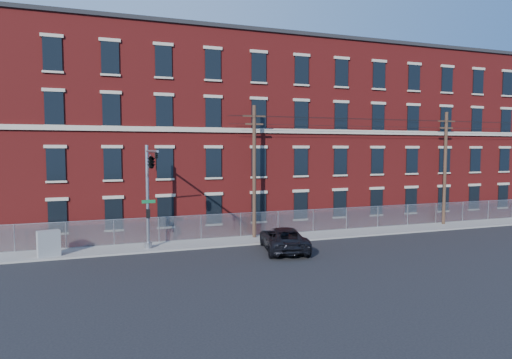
{
  "coord_description": "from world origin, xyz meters",
  "views": [
    {
      "loc": [
        -8.58,
        -25.4,
        6.84
      ],
      "look_at": [
        1.59,
        4.0,
        4.66
      ],
      "focal_mm": 30.43,
      "sensor_mm": 36.0,
      "label": 1
    }
  ],
  "objects_px": {
    "utility_pole_near": "(254,169)",
    "traffic_signal_mast": "(150,173)",
    "utility_cabinet": "(49,243)",
    "pickup_truck": "(283,239)"
  },
  "relations": [
    {
      "from": "utility_pole_near",
      "to": "pickup_truck",
      "type": "xyz_separation_m",
      "value": [
        0.61,
        -4.3,
        -4.54
      ]
    },
    {
      "from": "traffic_signal_mast",
      "to": "pickup_truck",
      "type": "xyz_separation_m",
      "value": [
        8.61,
        -0.88,
        -4.59
      ]
    },
    {
      "from": "utility_cabinet",
      "to": "pickup_truck",
      "type": "bearing_deg",
      "value": -27.71
    },
    {
      "from": "utility_pole_near",
      "to": "utility_cabinet",
      "type": "bearing_deg",
      "value": -174.34
    },
    {
      "from": "utility_cabinet",
      "to": "utility_pole_near",
      "type": "bearing_deg",
      "value": -10.9
    },
    {
      "from": "utility_pole_near",
      "to": "utility_cabinet",
      "type": "distance_m",
      "value": 14.86
    },
    {
      "from": "utility_pole_near",
      "to": "pickup_truck",
      "type": "relative_size",
      "value": 1.73
    },
    {
      "from": "utility_pole_near",
      "to": "traffic_signal_mast",
      "type": "bearing_deg",
      "value": -156.86
    },
    {
      "from": "utility_pole_near",
      "to": "pickup_truck",
      "type": "distance_m",
      "value": 6.28
    },
    {
      "from": "traffic_signal_mast",
      "to": "pickup_truck",
      "type": "bearing_deg",
      "value": -5.86
    }
  ]
}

